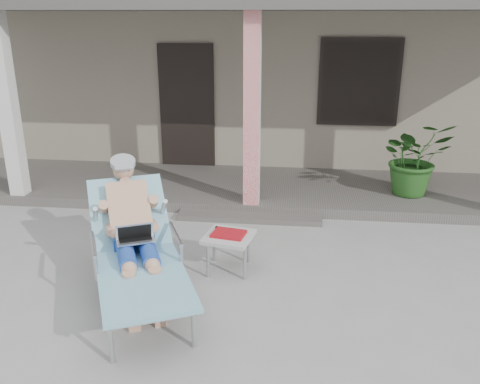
# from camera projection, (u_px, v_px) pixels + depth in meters

# --- Properties ---
(ground) EXTENTS (60.00, 60.00, 0.00)m
(ground) POSITION_uv_depth(u_px,v_px,m) (232.00, 287.00, 5.33)
(ground) COLOR #9E9E99
(ground) RESTS_ON ground
(house) EXTENTS (10.40, 5.40, 3.30)m
(house) POSITION_uv_depth(u_px,v_px,m) (271.00, 66.00, 10.87)
(house) COLOR gray
(house) RESTS_ON ground
(porch_deck) EXTENTS (10.00, 2.00, 0.15)m
(porch_deck) POSITION_uv_depth(u_px,v_px,m) (256.00, 188.00, 8.12)
(porch_deck) COLOR #605B56
(porch_deck) RESTS_ON ground
(porch_overhang) EXTENTS (10.00, 2.30, 2.85)m
(porch_overhang) POSITION_uv_depth(u_px,v_px,m) (258.00, 8.00, 7.17)
(porch_overhang) COLOR silver
(porch_overhang) RESTS_ON porch_deck
(porch_step) EXTENTS (2.00, 0.30, 0.07)m
(porch_step) POSITION_uv_depth(u_px,v_px,m) (249.00, 218.00, 7.05)
(porch_step) COLOR #605B56
(porch_step) RESTS_ON ground
(lounger) EXTENTS (1.55, 2.17, 1.37)m
(lounger) POSITION_uv_depth(u_px,v_px,m) (133.00, 218.00, 4.93)
(lounger) COLOR #B7B7BC
(lounger) RESTS_ON ground
(side_table) EXTENTS (0.59, 0.59, 0.45)m
(side_table) POSITION_uv_depth(u_px,v_px,m) (229.00, 238.00, 5.57)
(side_table) COLOR beige
(side_table) RESTS_ON ground
(potted_palm) EXTENTS (1.18, 1.08, 1.12)m
(potted_palm) POSITION_uv_depth(u_px,v_px,m) (414.00, 158.00, 7.49)
(potted_palm) COLOR #26591E
(potted_palm) RESTS_ON porch_deck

